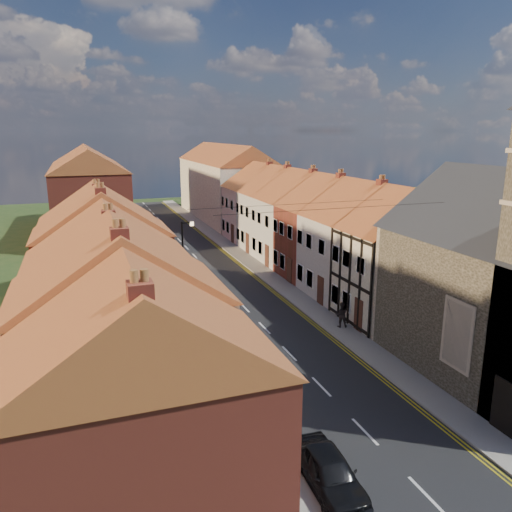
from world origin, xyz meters
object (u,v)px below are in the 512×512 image
at_px(lamppost, 184,258).
at_px(car_far, 163,244).
at_px(car_near, 330,471).
at_px(car_mid, 179,271).
at_px(pedestrian_right, 341,314).
at_px(pedestrian_left, 217,367).
at_px(car_distant, 144,225).

height_order(lamppost, car_far, lamppost).
xyz_separation_m(lamppost, car_near, (0.81, -20.52, -2.86)).
distance_m(car_near, car_mid, 27.31).
xyz_separation_m(lamppost, car_far, (1.26, 17.50, -2.88)).
bearing_deg(car_far, pedestrian_right, -64.37).
relative_size(lamppost, car_mid, 1.52).
bearing_deg(lamppost, car_far, 85.87).
bearing_deg(pedestrian_left, car_near, -75.94).
bearing_deg(car_mid, pedestrian_right, -81.58).
xyz_separation_m(car_distant, pedestrian_right, (7.46, -37.68, 0.34)).
bearing_deg(car_near, car_distant, 92.65).
xyz_separation_m(lamppost, pedestrian_left, (-1.01, -12.26, -2.50)).
relative_size(car_far, pedestrian_right, 2.75).
distance_m(lamppost, car_distant, 30.16).
height_order(lamppost, pedestrian_right, lamppost).
relative_size(lamppost, car_far, 1.32).
xyz_separation_m(car_mid, pedestrian_right, (7.53, -14.47, 0.30)).
relative_size(car_distant, pedestrian_left, 2.41).
height_order(car_near, pedestrian_left, pedestrian_left).
bearing_deg(pedestrian_right, car_near, 78.18).
xyz_separation_m(car_far, pedestrian_right, (7.12, -25.18, 0.29)).
height_order(car_near, car_mid, car_near).
height_order(car_near, car_distant, car_near).
xyz_separation_m(car_mid, pedestrian_left, (-1.86, -19.05, 0.38)).
relative_size(car_mid, car_distant, 0.90).
bearing_deg(car_mid, car_far, 68.73).
bearing_deg(car_mid, car_near, -109.15).
distance_m(car_near, car_far, 38.02).
distance_m(car_mid, car_far, 10.72).
bearing_deg(lamppost, car_mid, 82.86).
bearing_deg(car_distant, pedestrian_right, -86.76).
distance_m(car_far, pedestrian_right, 26.17).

